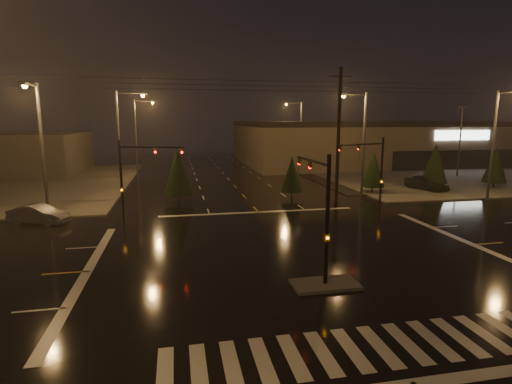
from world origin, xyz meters
TOP-DOWN VIEW (x-y plane):
  - ground at (0.00, 0.00)m, footprint 140.00×140.00m
  - sidewalk_ne at (30.00, 30.00)m, footprint 36.00×36.00m
  - median_island at (0.00, -4.00)m, footprint 3.00×1.60m
  - crosswalk at (0.00, -9.00)m, footprint 15.00×2.60m
  - stop_bar_near at (0.00, -11.00)m, footprint 16.00×0.50m
  - stop_bar_far at (0.00, 11.00)m, footprint 16.00×0.50m
  - parking_lot at (35.00, 28.00)m, footprint 50.00×24.00m
  - retail_building at (35.00, 45.99)m, footprint 60.20×28.30m
  - signal_mast_median at (0.00, -3.07)m, footprint 0.25×4.59m
  - signal_mast_ne at (9.50, 10.14)m, footprint 4.84×1.86m
  - signal_mast_nw at (-9.50, 10.14)m, footprint 4.84×1.86m
  - streetlight_1 at (-11.18, 18.00)m, footprint 2.77×0.32m
  - streetlight_2 at (-11.18, 34.00)m, footprint 2.77×0.32m
  - streetlight_3 at (11.18, 16.00)m, footprint 2.77×0.32m
  - streetlight_4 at (11.18, 36.00)m, footprint 2.77×0.32m
  - streetlight_5 at (-16.00, 11.18)m, footprint 0.32×2.77m
  - streetlight_6 at (22.00, 11.18)m, footprint 0.32×2.77m
  - utility_pole_1 at (8.00, 14.00)m, footprint 2.20×0.32m
  - conifer_0 at (13.20, 17.03)m, footprint 2.31×2.31m
  - conifer_1 at (20.50, 17.50)m, footprint 2.74×2.74m
  - conifer_2 at (27.79, 17.29)m, footprint 2.50×2.50m
  - conifer_3 at (-6.34, 16.25)m, footprint 2.72×2.72m
  - conifer_4 at (4.30, 16.03)m, footprint 2.14×2.14m
  - car_parked at (19.65, 17.48)m, footprint 3.18×5.17m
  - car_crossing at (-16.38, 10.58)m, footprint 4.51×2.89m

SIDE VIEW (x-z plane):
  - ground at x=0.00m, z-range 0.00..0.00m
  - crosswalk at x=0.00m, z-range 0.00..0.01m
  - stop_bar_near at x=0.00m, z-range 0.00..0.01m
  - stop_bar_far at x=0.00m, z-range 0.00..0.01m
  - parking_lot at x=35.00m, z-range 0.00..0.08m
  - sidewalk_ne at x=30.00m, z-range 0.00..0.12m
  - median_island at x=0.00m, z-range 0.00..0.15m
  - car_crossing at x=-16.38m, z-range 0.00..1.40m
  - car_parked at x=19.65m, z-range 0.00..1.64m
  - conifer_4 at x=4.30m, z-range 0.35..4.39m
  - conifer_0 at x=13.20m, z-range 0.35..4.65m
  - conifer_2 at x=27.79m, z-range 0.35..4.95m
  - conifer_3 at x=-6.34m, z-range 0.35..5.31m
  - conifer_1 at x=20.50m, z-range 0.35..5.34m
  - signal_mast_median at x=0.00m, z-range 0.75..6.75m
  - signal_mast_ne at x=9.50m, z-range 0.79..6.79m
  - signal_mast_nw at x=-9.50m, z-range 0.79..6.79m
  - retail_building at x=35.00m, z-range 0.24..7.44m
  - streetlight_1 at x=-11.18m, z-range 0.80..10.80m
  - streetlight_2 at x=-11.18m, z-range 0.80..10.80m
  - streetlight_3 at x=11.18m, z-range 0.80..10.80m
  - streetlight_4 at x=11.18m, z-range 0.80..10.80m
  - streetlight_5 at x=-16.00m, z-range 0.80..10.80m
  - streetlight_6 at x=22.00m, z-range 0.80..10.80m
  - utility_pole_1 at x=8.00m, z-range 0.13..12.13m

